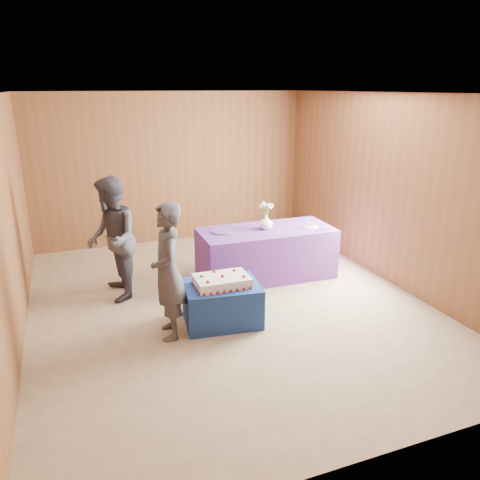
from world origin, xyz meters
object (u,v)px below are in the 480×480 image
cake_table (222,303)px  sheet_cake (222,281)px  vase (266,222)px  guest_right (112,239)px  serving_table (266,253)px  guest_left (168,272)px

cake_table → sheet_cake: bearing=-92.7°
vase → guest_right: size_ratio=0.13×
cake_table → serving_table: 1.60m
guest_left → sheet_cake: bearing=100.8°
sheet_cake → vase: bearing=48.7°
sheet_cake → serving_table: bearing=48.2°
serving_table → guest_left: size_ratio=1.26×
sheet_cake → guest_left: 0.70m
vase → guest_left: size_ratio=0.13×
cake_table → vase: bearing=54.0°
guest_left → guest_right: 1.37m
cake_table → vase: vase is taller
guest_right → sheet_cake: bearing=43.1°
cake_table → guest_right: 1.74m
sheet_cake → guest_right: bearing=133.7°
serving_table → sheet_cake: size_ratio=2.92×
guest_left → cake_table: bearing=103.7°
serving_table → guest_right: bearing=-179.7°
vase → cake_table: bearing=-133.2°
serving_table → sheet_cake: serving_table is taller
guest_left → guest_right: (-0.47, 1.28, 0.04)m
sheet_cake → vase: vase is taller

